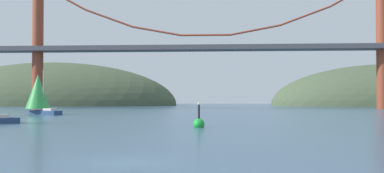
% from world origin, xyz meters
% --- Properties ---
extents(ground_plane, '(360.00, 360.00, 0.00)m').
position_xyz_m(ground_plane, '(0.00, 0.00, 0.00)').
color(ground_plane, '#385670').
extents(headland_left, '(87.12, 44.00, 29.80)m').
position_xyz_m(headland_left, '(-55.00, 135.00, 0.00)').
color(headland_left, '#425138').
rests_on(headland_left, ground_plane).
extents(suspension_bridge, '(122.95, 6.00, 32.52)m').
position_xyz_m(suspension_bridge, '(0.00, 95.00, 15.72)').
color(suspension_bridge, brown).
rests_on(suspension_bridge, ground_plane).
extents(sailboat_green_sail, '(7.24, 5.52, 7.24)m').
position_xyz_m(sailboat_green_sail, '(-25.80, 53.00, 3.51)').
color(sailboat_green_sail, navy).
rests_on(sailboat_green_sail, ground_plane).
extents(channel_buoy, '(1.10, 1.10, 2.64)m').
position_xyz_m(channel_buoy, '(2.10, 23.54, 0.37)').
color(channel_buoy, green).
rests_on(channel_buoy, ground_plane).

